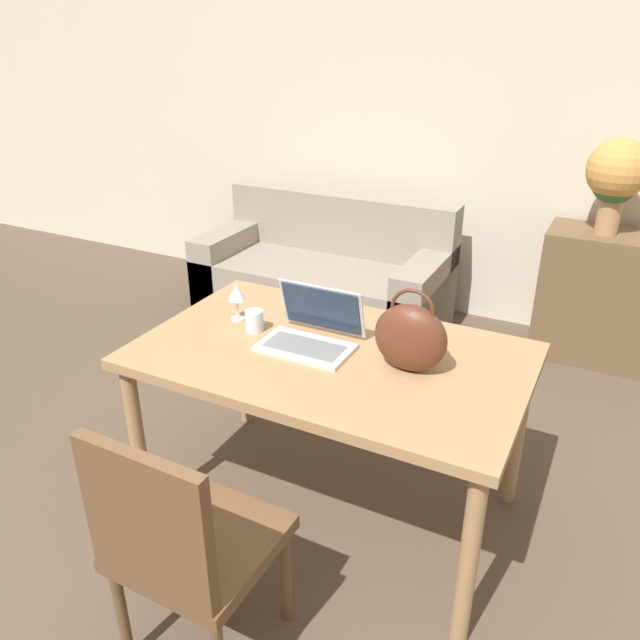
{
  "coord_description": "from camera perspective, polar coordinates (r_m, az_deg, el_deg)",
  "views": [
    {
      "loc": [
        0.94,
        -1.01,
        1.85
      ],
      "look_at": [
        -0.0,
        0.84,
        0.86
      ],
      "focal_mm": 35.0,
      "sensor_mm": 36.0,
      "label": 1
    }
  ],
  "objects": [
    {
      "name": "wall_back",
      "position": [
        4.19,
        14.58,
        17.87
      ],
      "size": [
        10.0,
        0.06,
        2.7
      ],
      "color": "beige",
      "rests_on": "ground_plane"
    },
    {
      "name": "dining_table",
      "position": [
        2.37,
        1.0,
        -4.6
      ],
      "size": [
        1.44,
        0.88,
        0.74
      ],
      "color": "#A87F56",
      "rests_on": "ground_plane"
    },
    {
      "name": "chair",
      "position": [
        1.96,
        -12.44,
        -19.16
      ],
      "size": [
        0.45,
        0.45,
        0.89
      ],
      "rotation": [
        0.0,
        0.0,
        -0.02
      ],
      "color": "brown",
      "rests_on": "ground_plane"
    },
    {
      "name": "couch",
      "position": [
        4.22,
        0.45,
        3.75
      ],
      "size": [
        1.63,
        0.77,
        0.82
      ],
      "color": "gray",
      "rests_on": "ground_plane"
    },
    {
      "name": "sideboard",
      "position": [
        4.04,
        25.8,
        1.63
      ],
      "size": [
        0.91,
        0.4,
        0.78
      ],
      "color": "brown",
      "rests_on": "ground_plane"
    },
    {
      "name": "laptop",
      "position": [
        2.37,
        -0.63,
        -0.81
      ],
      "size": [
        0.35,
        0.28,
        0.22
      ],
      "color": "silver",
      "rests_on": "dining_table"
    },
    {
      "name": "drinking_glass",
      "position": [
        2.49,
        -6.02,
        -0.07
      ],
      "size": [
        0.07,
        0.07,
        0.09
      ],
      "color": "silver",
      "rests_on": "dining_table"
    },
    {
      "name": "wine_glass",
      "position": [
        2.56,
        -7.64,
        2.44
      ],
      "size": [
        0.07,
        0.07,
        0.16
      ],
      "color": "silver",
      "rests_on": "dining_table"
    },
    {
      "name": "handbag",
      "position": [
        2.18,
        8.28,
        -1.55
      ],
      "size": [
        0.26,
        0.13,
        0.31
      ],
      "color": "#592D1E",
      "rests_on": "dining_table"
    },
    {
      "name": "flower_vase",
      "position": [
        3.81,
        25.5,
        11.83
      ],
      "size": [
        0.33,
        0.33,
        0.52
      ],
      "color": "tan",
      "rests_on": "sideboard"
    }
  ]
}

